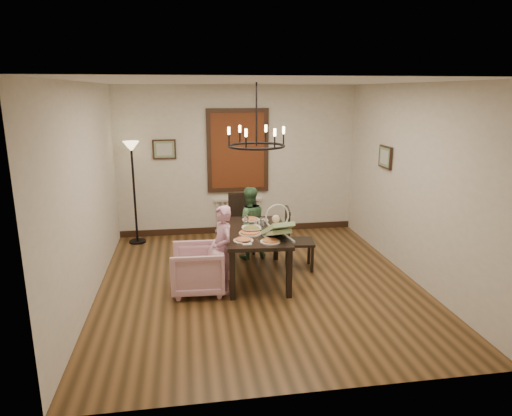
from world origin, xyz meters
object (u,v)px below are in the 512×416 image
object	(u,v)px
armchair	(198,269)
baby_bouncer	(278,227)
chair_far	(242,224)
seated_man	(249,229)
drinking_glass	(262,225)
elderly_woman	(223,257)
dining_table	(256,236)
chair_right	(300,238)
floor_lamp	(134,194)

from	to	relation	value
armchair	baby_bouncer	size ratio (longest dim) A/B	1.43
chair_far	seated_man	bearing A→B (deg)	-71.19
drinking_glass	elderly_woman	bearing A→B (deg)	-142.94
dining_table	baby_bouncer	xyz separation A→B (m)	(0.23, -0.42, 0.25)
seated_man	drinking_glass	world-z (taller)	seated_man
armchair	elderly_woman	bearing A→B (deg)	83.25
chair_right	baby_bouncer	world-z (taller)	baby_bouncer
armchair	baby_bouncer	world-z (taller)	baby_bouncer
dining_table	floor_lamp	world-z (taller)	floor_lamp
baby_bouncer	armchair	bearing A→B (deg)	166.02
elderly_woman	drinking_glass	distance (m)	0.83
drinking_glass	floor_lamp	xyz separation A→B (m)	(-1.99, 1.88, 0.11)
seated_man	drinking_glass	bearing A→B (deg)	92.98
chair_right	seated_man	world-z (taller)	seated_man
elderly_woman	floor_lamp	size ratio (longest dim) A/B	0.56
armchair	baby_bouncer	distance (m)	1.24
elderly_woman	floor_lamp	world-z (taller)	floor_lamp
elderly_woman	drinking_glass	bearing A→B (deg)	111.00
dining_table	armchair	xyz separation A→B (m)	(-0.87, -0.36, -0.32)
dining_table	chair_right	xyz separation A→B (m)	(0.72, 0.26, -0.16)
floor_lamp	baby_bouncer	bearing A→B (deg)	-47.95
seated_man	baby_bouncer	world-z (taller)	baby_bouncer
armchair	drinking_glass	size ratio (longest dim) A/B	5.65
baby_bouncer	floor_lamp	xyz separation A→B (m)	(-2.12, 2.35, 0.01)
dining_table	seated_man	distance (m)	0.87
dining_table	seated_man	bearing A→B (deg)	93.73
dining_table	chair_far	bearing A→B (deg)	97.77
chair_right	floor_lamp	world-z (taller)	floor_lamp
dining_table	floor_lamp	xyz separation A→B (m)	(-1.90, 1.93, 0.26)
chair_far	dining_table	bearing A→B (deg)	-83.02
seated_man	baby_bouncer	size ratio (longest dim) A/B	1.96
seated_man	chair_right	bearing A→B (deg)	136.63
drinking_glass	chair_right	bearing A→B (deg)	17.66
baby_bouncer	floor_lamp	bearing A→B (deg)	121.38
dining_table	drinking_glass	bearing A→B (deg)	36.53
chair_right	elderly_woman	distance (m)	1.41
dining_table	seated_man	world-z (taller)	seated_man
dining_table	chair_far	world-z (taller)	chair_far
seated_man	floor_lamp	distance (m)	2.23
chair_far	seated_man	world-z (taller)	chair_far
chair_far	chair_right	world-z (taller)	chair_far
chair_far	armchair	bearing A→B (deg)	-114.67
seated_man	drinking_glass	xyz separation A→B (m)	(0.08, -0.80, 0.30)
floor_lamp	chair_right	bearing A→B (deg)	-32.71
baby_bouncer	seated_man	bearing A→B (deg)	88.98
elderly_woman	armchair	bearing A→B (deg)	-115.37
chair_far	floor_lamp	distance (m)	2.03
chair_right	baby_bouncer	xyz separation A→B (m)	(-0.49, -0.68, 0.41)
baby_bouncer	drinking_glass	distance (m)	0.51
chair_right	armchair	xyz separation A→B (m)	(-1.59, -0.61, -0.16)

